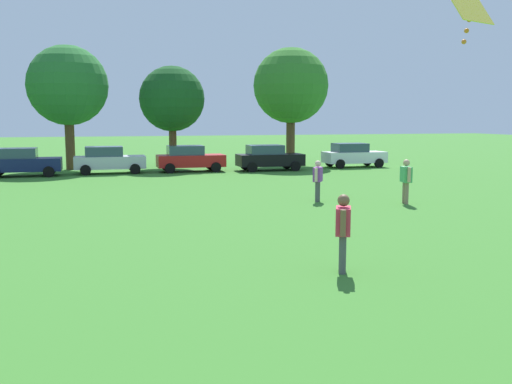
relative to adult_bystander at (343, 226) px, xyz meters
name	(u,v)px	position (x,y,z in m)	size (l,w,h in m)	color
ground_plane	(124,187)	(-3.94, 17.75, -1.05)	(160.00, 160.00, 0.00)	#387528
adult_bystander	(343,226)	(0.00, 0.00, 0.00)	(0.54, 0.78, 1.77)	#4C4C51
bystander_near_trees	(318,177)	(3.54, 10.35, -0.04)	(0.57, 0.69, 1.70)	#4C4C51
bystander_midfield	(406,177)	(6.73, 8.80, 0.01)	(0.44, 0.84, 1.79)	#8C7259
kite	(469,11)	(2.14, -1.19, 4.56)	(1.16, 0.81, 1.08)	yellow
parked_car_navy_0	(22,162)	(-9.51, 24.53, -0.20)	(4.30, 2.02, 1.68)	#141E4C
parked_car_silver_1	(108,160)	(-4.53, 25.02, -0.20)	(4.30, 2.02, 1.68)	silver
parked_car_red_2	(189,158)	(0.52, 24.88, -0.20)	(4.30, 2.02, 1.68)	red
parked_car_black_3	(269,158)	(5.65, 24.20, -0.20)	(4.30, 2.02, 1.68)	black
parked_car_white_4	(353,155)	(12.11, 25.09, -0.20)	(4.30, 2.02, 1.68)	white
tree_center	(68,86)	(-6.91, 28.53, 4.48)	(5.26, 5.26, 8.20)	brown
tree_right	(172,99)	(-0.10, 28.23, 3.66)	(4.48, 4.48, 6.99)	brown
tree_far_right	(291,86)	(8.53, 28.19, 4.68)	(5.45, 5.45, 8.49)	brown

